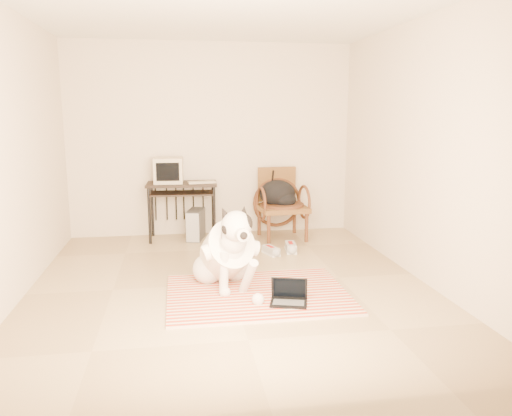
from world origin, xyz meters
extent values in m
plane|color=tan|center=(0.00, 0.00, 0.00)|extent=(4.50, 4.50, 0.00)
plane|color=silver|center=(0.00, 0.00, 2.70)|extent=(4.50, 4.50, 0.00)
plane|color=beige|center=(0.00, 2.25, 1.35)|extent=(4.50, 0.00, 4.50)
plane|color=beige|center=(0.00, -2.25, 1.35)|extent=(4.50, 0.00, 4.50)
plane|color=beige|center=(-2.00, 0.00, 1.35)|extent=(0.00, 4.50, 4.50)
plane|color=beige|center=(2.00, 0.00, 1.35)|extent=(0.00, 4.50, 4.50)
cube|color=red|center=(0.23, -0.90, 0.01)|extent=(1.73, 0.27, 0.02)
cube|color=#326D38|center=(0.23, -0.63, 0.01)|extent=(1.73, 0.27, 0.02)
cube|color=#714B8A|center=(0.23, -0.37, 0.01)|extent=(1.73, 0.27, 0.02)
cube|color=#C98535|center=(0.23, -0.10, 0.01)|extent=(1.73, 0.27, 0.02)
cube|color=beige|center=(0.23, 0.16, 0.01)|extent=(1.73, 0.27, 0.02)
sphere|color=silver|center=(-0.22, 0.04, 0.16)|extent=(0.31, 0.31, 0.31)
sphere|color=silver|center=(0.07, 0.10, 0.16)|extent=(0.31, 0.31, 0.31)
ellipsoid|color=silver|center=(-0.07, 0.06, 0.18)|extent=(0.38, 0.35, 0.31)
ellipsoid|color=silver|center=(-0.04, -0.13, 0.39)|extent=(0.52, 0.77, 0.67)
cylinder|color=white|center=(-0.04, -0.12, 0.39)|extent=(0.57, 0.68, 0.62)
sphere|color=silver|center=(0.00, -0.32, 0.54)|extent=(0.26, 0.26, 0.26)
sphere|color=silver|center=(0.02, -0.42, 0.71)|extent=(0.29, 0.29, 0.29)
ellipsoid|color=black|center=(0.07, -0.41, 0.72)|extent=(0.22, 0.25, 0.21)
cylinder|color=silver|center=(0.05, -0.54, 0.66)|extent=(0.15, 0.17, 0.12)
sphere|color=black|center=(0.06, -0.62, 0.66)|extent=(0.07, 0.07, 0.07)
cone|color=black|center=(-0.08, -0.38, 0.82)|extent=(0.14, 0.15, 0.18)
cone|color=black|center=(0.10, -0.34, 0.82)|extent=(0.15, 0.16, 0.18)
torus|color=silver|center=(0.01, -0.34, 0.59)|extent=(0.27, 0.18, 0.23)
cylinder|color=silver|center=(-0.09, -0.36, 0.23)|extent=(0.11, 0.14, 0.43)
cylinder|color=silver|center=(0.13, -0.44, 0.21)|extent=(0.16, 0.39, 0.44)
sphere|color=silver|center=(-0.09, -0.38, 0.05)|extent=(0.11, 0.11, 0.11)
sphere|color=silver|center=(0.19, -0.63, 0.06)|extent=(0.11, 0.11, 0.11)
cone|color=black|center=(-0.15, 0.32, 0.06)|extent=(0.28, 0.41, 0.11)
cube|color=black|center=(0.47, -0.69, 0.03)|extent=(0.38, 0.32, 0.02)
cube|color=#464648|center=(0.46, -0.70, 0.04)|extent=(0.31, 0.21, 0.00)
cube|color=black|center=(0.49, -0.61, 0.14)|extent=(0.34, 0.17, 0.22)
cube|color=black|center=(0.49, -0.62, 0.15)|extent=(0.30, 0.14, 0.19)
cube|color=black|center=(-0.44, 1.96, 0.77)|extent=(0.97, 0.57, 0.03)
cube|color=black|center=(-0.44, 1.90, 0.65)|extent=(0.86, 0.46, 0.02)
cylinder|color=black|center=(-0.88, 1.75, 0.38)|extent=(0.04, 0.04, 0.76)
cylinder|color=black|center=(-0.86, 2.20, 0.38)|extent=(0.04, 0.04, 0.76)
cylinder|color=black|center=(-0.02, 1.72, 0.38)|extent=(0.04, 0.04, 0.76)
cylinder|color=black|center=(0.00, 2.16, 0.38)|extent=(0.04, 0.04, 0.76)
cube|color=#BCAE93|center=(-0.61, 1.99, 0.96)|extent=(0.40, 0.38, 0.34)
cube|color=black|center=(-0.62, 1.80, 0.96)|extent=(0.30, 0.03, 0.24)
cube|color=#BCAE93|center=(-0.17, 1.89, 0.80)|extent=(0.38, 0.18, 0.02)
cube|color=#464648|center=(-0.26, 1.92, 0.21)|extent=(0.29, 0.47, 0.42)
cube|color=#A6A6AA|center=(-0.32, 1.70, 0.21)|extent=(0.17, 0.05, 0.39)
cube|color=brown|center=(0.93, 1.75, 0.43)|extent=(0.69, 0.67, 0.07)
cylinder|color=#3A1D10|center=(0.93, 1.75, 0.48)|extent=(0.60, 0.60, 0.04)
cube|color=brown|center=(0.90, 2.04, 0.73)|extent=(0.55, 0.09, 0.49)
cylinder|color=#3A1D10|center=(0.68, 1.47, 0.20)|extent=(0.05, 0.05, 0.40)
cylinder|color=#3A1D10|center=(0.64, 2.00, 0.20)|extent=(0.05, 0.05, 0.40)
cylinder|color=#3A1D10|center=(1.21, 1.51, 0.20)|extent=(0.05, 0.05, 0.40)
cylinder|color=#3A1D10|center=(1.17, 2.04, 0.20)|extent=(0.05, 0.05, 0.40)
ellipsoid|color=black|center=(0.87, 1.82, 0.63)|extent=(0.50, 0.41, 0.37)
ellipsoid|color=black|center=(0.96, 1.71, 0.56)|extent=(0.31, 0.25, 0.21)
cube|color=silver|center=(0.62, 0.99, 0.01)|extent=(0.20, 0.31, 0.03)
cube|color=gray|center=(0.62, 0.99, 0.05)|extent=(0.20, 0.30, 0.09)
cube|color=#A61716|center=(0.62, 0.99, 0.09)|extent=(0.09, 0.15, 0.02)
cube|color=silver|center=(0.90, 1.09, 0.01)|extent=(0.16, 0.32, 0.03)
cube|color=gray|center=(0.90, 1.09, 0.06)|extent=(0.15, 0.31, 0.10)
cube|color=#A61716|center=(0.90, 1.09, 0.10)|extent=(0.07, 0.16, 0.02)
camera|label=1|loc=(-0.51, -4.89, 1.74)|focal=35.00mm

